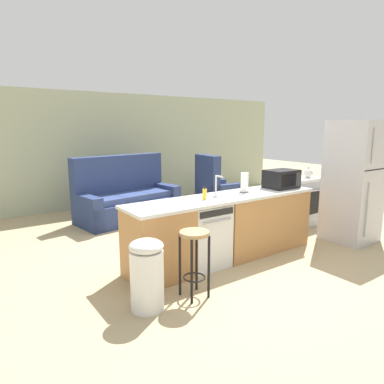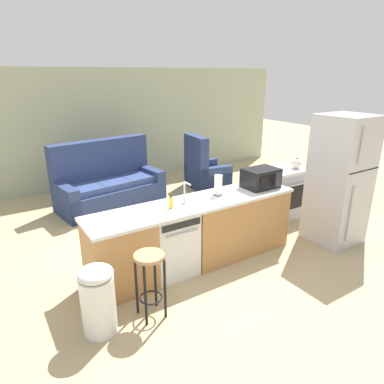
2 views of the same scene
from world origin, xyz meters
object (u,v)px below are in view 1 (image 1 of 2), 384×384
stove_range (295,201)px  paper_towel_roll (244,183)px  refrigerator (353,182)px  microwave (281,179)px  soap_bottle (205,194)px  kettle (308,173)px  bar_stool (194,250)px  trash_bin (147,274)px  dishwasher (203,235)px  armchair (215,191)px  couch (126,199)px

stove_range → paper_towel_roll: size_ratio=3.19×
refrigerator → paper_towel_roll: bearing=161.4°
stove_range → microwave: microwave is taller
soap_bottle → kettle: size_ratio=0.86×
bar_stool → trash_bin: (-0.54, 0.06, -0.16)m
stove_range → paper_towel_roll: paper_towel_roll is taller
dishwasher → armchair: 3.56m
dishwasher → soap_bottle: soap_bottle is taller
paper_towel_roll → kettle: paper_towel_roll is taller
trash_bin → couch: couch is taller
dishwasher → couch: (0.16, 2.79, -0.03)m
stove_range → armchair: size_ratio=0.75×
dishwasher → microwave: size_ratio=1.68×
microwave → kettle: bearing=18.8°
refrigerator → bar_stool: bearing=-178.2°
stove_range → bar_stool: stove_range is taller
paper_towel_roll → soap_bottle: bearing=-174.6°
refrigerator → microwave: refrigerator is taller
microwave → soap_bottle: size_ratio=2.84×
kettle → trash_bin: 4.08m
kettle → dishwasher: bearing=-171.3°
paper_towel_roll → kettle: bearing=10.5°
trash_bin → couch: (1.30, 3.38, 0.02)m
stove_range → trash_bin: (-3.74, -1.14, -0.07)m
paper_towel_roll → bar_stool: size_ratio=0.38×
kettle → trash_bin: size_ratio=0.28×
paper_towel_roll → soap_bottle: (-0.78, -0.07, -0.07)m
stove_range → bar_stool: bearing=-159.5°
stove_range → paper_towel_roll: 1.96m
dishwasher → stove_range: stove_range is taller
bar_stool → couch: size_ratio=0.35×
refrigerator → couch: refrigerator is taller
couch → microwave: bearing=-64.0°
refrigerator → bar_stool: refrigerator is taller
dishwasher → kettle: size_ratio=4.10×
refrigerator → armchair: (-0.24, 3.22, -0.62)m
refrigerator → couch: size_ratio=0.92×
soap_bottle → trash_bin: soap_bottle is taller
microwave → armchair: armchair is taller
refrigerator → armchair: size_ratio=1.61×
dishwasher → refrigerator: refrigerator is taller
stove_range → trash_bin: size_ratio=1.22×
paper_towel_roll → couch: 2.88m
stove_range → refrigerator: size_ratio=0.47×
refrigerator → couch: (-2.44, 3.34, -0.57)m
stove_range → dishwasher: bearing=-168.1°
soap_bottle → trash_bin: (-1.16, -0.57, -0.59)m
stove_range → kettle: kettle is taller
stove_range → microwave: (-1.08, -0.55, 0.59)m
dishwasher → kettle: bearing=8.7°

